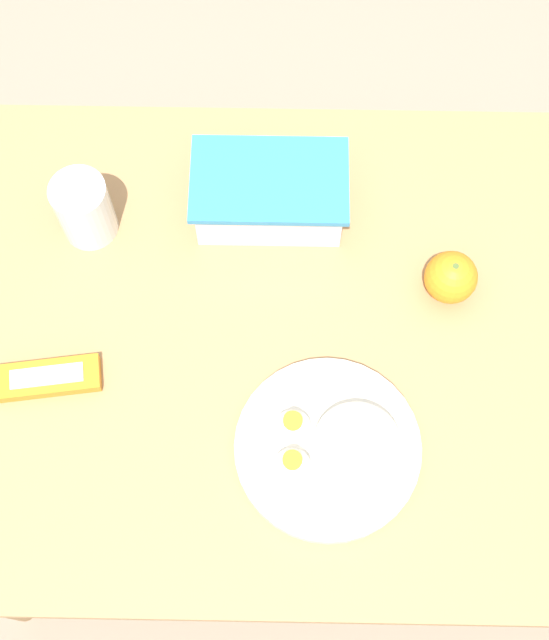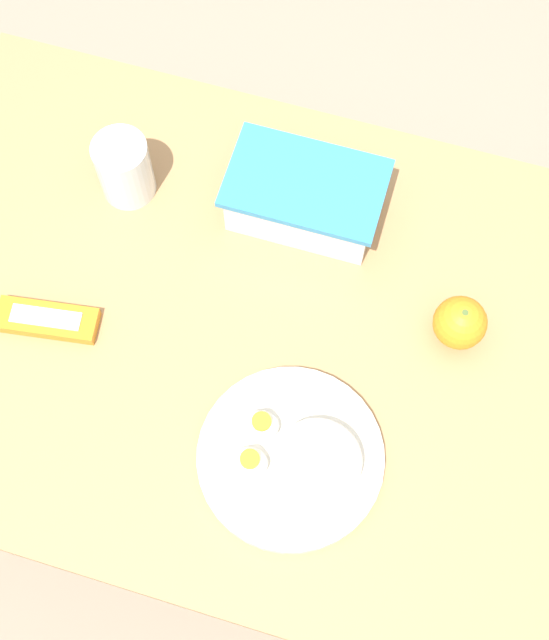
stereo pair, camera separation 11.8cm
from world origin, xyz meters
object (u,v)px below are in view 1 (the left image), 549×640
object	(u,v)px
orange_fruit	(451,277)
candy_bar	(48,378)
drinking_glass	(84,209)
rice_plate	(335,446)
food_container	(270,196)

from	to	relation	value
orange_fruit	candy_bar	size ratio (longest dim) A/B	0.51
candy_bar	drinking_glass	xyz separation A→B (m)	(0.03, 0.23, 0.04)
rice_plate	drinking_glass	xyz separation A→B (m)	(-0.34, 0.32, 0.03)
orange_fruit	candy_bar	xyz separation A→B (m)	(-0.54, -0.14, -0.03)
rice_plate	candy_bar	size ratio (longest dim) A/B	1.69
food_container	orange_fruit	xyz separation A→B (m)	(0.25, -0.12, -0.00)
rice_plate	orange_fruit	bearing A→B (deg)	55.78
candy_bar	drinking_glass	bearing A→B (deg)	81.60
food_container	candy_bar	distance (m)	0.39
food_container	rice_plate	bearing A→B (deg)	-75.69
orange_fruit	candy_bar	distance (m)	0.56
rice_plate	food_container	bearing A→B (deg)	104.31
rice_plate	drinking_glass	size ratio (longest dim) A/B	2.29
rice_plate	candy_bar	distance (m)	0.39
candy_bar	rice_plate	bearing A→B (deg)	-13.12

